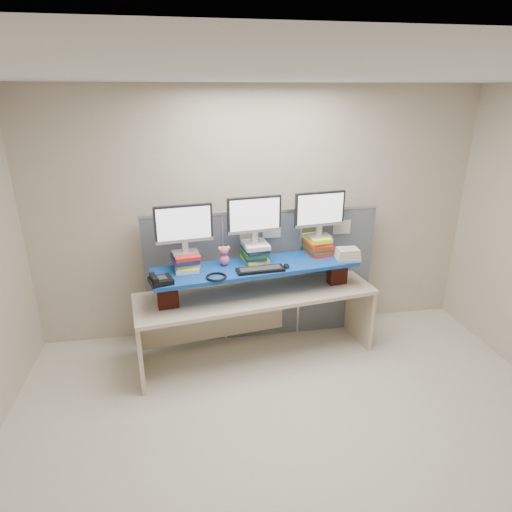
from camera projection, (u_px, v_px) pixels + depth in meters
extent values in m
cube|color=beige|center=(309.00, 293.00, 2.98)|extent=(5.00, 4.00, 2.80)
cube|color=beige|center=(301.00, 447.00, 3.48)|extent=(5.00, 4.00, 0.01)
cube|color=silver|center=(319.00, 76.00, 2.48)|extent=(5.00, 4.00, 0.01)
cube|color=#4F555D|center=(185.00, 282.00, 4.71)|extent=(0.85, 0.05, 1.50)
cube|color=#4F555D|center=(262.00, 277.00, 4.85)|extent=(0.85, 0.05, 1.50)
cube|color=#4F555D|center=(335.00, 271.00, 4.99)|extent=(0.85, 0.05, 1.50)
cube|color=silver|center=(262.00, 211.00, 4.57)|extent=(2.60, 0.06, 0.03)
cube|color=silver|center=(174.00, 236.00, 4.47)|extent=(0.20, 0.00, 0.16)
cube|color=silver|center=(249.00, 232.00, 4.60)|extent=(0.20, 0.00, 0.16)
cube|color=silver|center=(272.00, 231.00, 4.64)|extent=(0.20, 0.00, 0.16)
cube|color=silver|center=(342.00, 227.00, 4.77)|extent=(0.20, 0.00, 0.16)
cube|color=beige|center=(256.00, 294.00, 4.46)|extent=(2.57, 1.06, 0.04)
cube|color=beige|center=(139.00, 345.00, 4.25)|extent=(0.13, 0.67, 0.72)
cube|color=beige|center=(357.00, 309.00, 4.95)|extent=(0.13, 0.67, 0.72)
cube|color=maroon|center=(168.00, 295.00, 4.10)|extent=(0.21, 0.13, 0.27)
cube|color=maroon|center=(337.00, 272.00, 4.62)|extent=(0.21, 0.13, 0.27)
cube|color=navy|center=(256.00, 267.00, 4.35)|extent=(2.15, 0.81, 0.04)
cube|color=white|center=(187.00, 267.00, 4.24)|extent=(0.25, 0.30, 0.04)
cube|color=#FFFB22|center=(187.00, 262.00, 4.24)|extent=(0.25, 0.29, 0.04)
cube|color=navy|center=(185.00, 259.00, 4.22)|extent=(0.29, 0.34, 0.05)
cube|color=red|center=(186.00, 255.00, 4.20)|extent=(0.28, 0.31, 0.04)
cube|color=#FFFB22|center=(255.00, 259.00, 4.46)|extent=(0.27, 0.31, 0.04)
cube|color=navy|center=(254.00, 256.00, 4.43)|extent=(0.23, 0.28, 0.03)
cube|color=#1C6C21|center=(254.00, 252.00, 4.42)|extent=(0.27, 0.29, 0.04)
cube|color=navy|center=(255.00, 249.00, 4.41)|extent=(0.27, 0.31, 0.04)
cube|color=white|center=(255.00, 245.00, 4.40)|extent=(0.27, 0.32, 0.04)
cube|color=red|center=(318.00, 252.00, 4.65)|extent=(0.27, 0.30, 0.04)
cube|color=#1C6C21|center=(317.00, 248.00, 4.65)|extent=(0.27, 0.33, 0.03)
cube|color=red|center=(319.00, 245.00, 4.62)|extent=(0.27, 0.30, 0.04)
cube|color=#C56812|center=(317.00, 241.00, 4.62)|extent=(0.25, 0.29, 0.03)
cube|color=#FFFB22|center=(317.00, 238.00, 4.61)|extent=(0.27, 0.33, 0.04)
cube|color=#B1B0B6|center=(185.00, 252.00, 4.19)|extent=(0.26, 0.19, 0.02)
cube|color=#B1B0B6|center=(185.00, 247.00, 4.17)|extent=(0.06, 0.05, 0.10)
cube|color=black|center=(184.00, 224.00, 4.09)|extent=(0.56, 0.12, 0.37)
cube|color=white|center=(184.00, 224.00, 4.07)|extent=(0.51, 0.08, 0.32)
cube|color=#B1B0B6|center=(254.00, 242.00, 4.38)|extent=(0.26, 0.19, 0.02)
cube|color=#B1B0B6|center=(254.00, 237.00, 4.36)|extent=(0.06, 0.05, 0.10)
cube|color=black|center=(254.00, 215.00, 4.28)|extent=(0.56, 0.12, 0.37)
cube|color=white|center=(255.00, 215.00, 4.26)|extent=(0.51, 0.08, 0.32)
cube|color=#B1B0B6|center=(318.00, 236.00, 4.59)|extent=(0.26, 0.19, 0.02)
cube|color=#B1B0B6|center=(319.00, 230.00, 4.57)|extent=(0.06, 0.05, 0.10)
cube|color=black|center=(320.00, 209.00, 4.48)|extent=(0.56, 0.12, 0.37)
cube|color=white|center=(320.00, 210.00, 4.47)|extent=(0.51, 0.08, 0.32)
cube|color=black|center=(260.00, 270.00, 4.20)|extent=(0.48, 0.19, 0.03)
cube|color=#2A2A2C|center=(260.00, 268.00, 4.20)|extent=(0.42, 0.14, 0.00)
ellipsoid|color=black|center=(286.00, 266.00, 4.29)|extent=(0.08, 0.11, 0.03)
cube|color=black|center=(161.00, 281.00, 3.93)|extent=(0.25, 0.24, 0.05)
cube|color=#2A2A2C|center=(161.00, 278.00, 3.92)|extent=(0.13, 0.13, 0.01)
cube|color=black|center=(154.00, 278.00, 3.89)|extent=(0.10, 0.19, 0.04)
torus|color=black|center=(216.00, 277.00, 4.05)|extent=(0.25, 0.25, 0.02)
ellipsoid|color=#E95890|center=(224.00, 260.00, 4.32)|extent=(0.10, 0.09, 0.11)
sphere|color=#E95890|center=(224.00, 251.00, 4.28)|extent=(0.09, 0.09, 0.09)
sphere|color=yellow|center=(220.00, 248.00, 4.27)|extent=(0.04, 0.04, 0.04)
sphere|color=yellow|center=(228.00, 248.00, 4.28)|extent=(0.04, 0.04, 0.04)
cube|color=beige|center=(347.00, 258.00, 4.50)|extent=(0.26, 0.21, 0.03)
cube|color=beige|center=(347.00, 255.00, 4.49)|extent=(0.25, 0.20, 0.03)
cube|color=beige|center=(348.00, 253.00, 4.48)|extent=(0.24, 0.19, 0.03)
cube|color=beige|center=(348.00, 250.00, 4.47)|extent=(0.23, 0.18, 0.03)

